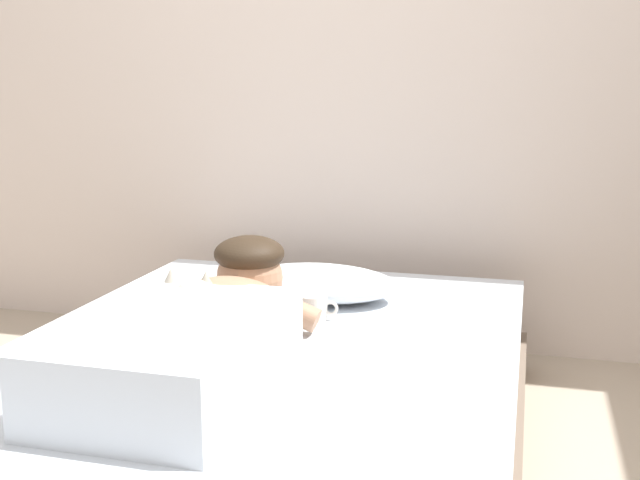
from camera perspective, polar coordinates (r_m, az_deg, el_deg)
The scene contains 7 objects.
back_wall at distance 3.14m, azimuth 2.05°, elevation 15.31°, with size 4.69×0.12×2.50m.
bed at distance 2.12m, azimuth -4.86°, elevation -12.77°, with size 1.39×2.01×0.35m.
pillow at distance 2.54m, azimuth -0.14°, elevation -3.15°, with size 0.52×0.32×0.11m, color silver.
person_lying at distance 1.92m, azimuth -8.91°, elevation -6.58°, with size 0.43×0.92×0.27m.
dog at distance 1.88m, azimuth -12.62°, elevation -7.21°, with size 0.26×0.57×0.21m.
coffee_cup at distance 2.33m, azimuth -0.52°, elevation -4.92°, with size 0.12×0.09×0.07m.
cell_phone at distance 2.16m, azimuth -8.55°, elevation -7.33°, with size 0.07×0.14×0.01m, color black.
Camera 1 is at (0.72, -1.50, 1.04)m, focal length 43.69 mm.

